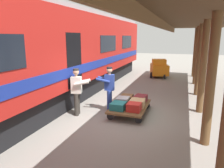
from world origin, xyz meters
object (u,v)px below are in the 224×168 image
suitcase_tan_vintage (137,103)px  suitcase_maroon_trunk (140,99)px  baggage_tug (159,68)px  suitcase_red_plastic (134,107)px  suitcase_gray_aluminum (123,101)px  suitcase_brown_leather (127,98)px  suitcase_teal_softside (118,106)px  porter_in_overalls (109,87)px  luggage_cart (130,106)px  porter_by_door (77,90)px  train_car (40,56)px

suitcase_tan_vintage → suitcase_maroon_trunk: bearing=-90.0°
suitcase_maroon_trunk → baggage_tug: bearing=-89.0°
suitcase_red_plastic → suitcase_gray_aluminum: size_ratio=0.94×
suitcase_brown_leather → suitcase_tan_vintage: bearing=134.9°
suitcase_brown_leather → suitcase_gray_aluminum: 0.56m
suitcase_teal_softside → baggage_tug: baggage_tug is taller
suitcase_brown_leather → porter_in_overalls: 0.90m
suitcase_maroon_trunk → porter_in_overalls: (1.12, 0.49, 0.48)m
suitcase_gray_aluminum → suitcase_maroon_trunk: suitcase_gray_aluminum is taller
suitcase_gray_aluminum → suitcase_tan_vintage: bearing=180.0°
suitcase_red_plastic → porter_in_overalls: porter_in_overalls is taller
suitcase_brown_leather → suitcase_tan_vintage: size_ratio=0.90×
suitcase_tan_vintage → baggage_tug: bearing=-89.1°
luggage_cart → suitcase_teal_softside: 0.64m
suitcase_brown_leather → luggage_cart: bearing=116.5°
suitcase_tan_vintage → suitcase_red_plastic: bearing=90.0°
suitcase_red_plastic → suitcase_teal_softside: bearing=0.0°
luggage_cart → suitcase_maroon_trunk: (-0.28, -0.56, 0.17)m
suitcase_tan_vintage → porter_in_overalls: 1.22m
suitcase_brown_leather → porter_by_door: 2.03m
porter_in_overalls → suitcase_maroon_trunk: bearing=-156.4°
luggage_cart → suitcase_brown_leather: bearing=-63.5°
porter_in_overalls → porter_by_door: size_ratio=1.00×
train_car → suitcase_teal_softside: (-3.30, 0.27, -1.62)m
suitcase_red_plastic → porter_by_door: size_ratio=0.27×
luggage_cart → porter_by_door: bearing=21.9°
suitcase_maroon_trunk → suitcase_tan_vintage: bearing=90.0°
train_car → suitcase_brown_leather: 3.78m
suitcase_gray_aluminum → porter_by_door: porter_by_door is taller
train_car → suitcase_tan_vintage: (-3.85, -0.29, -1.62)m
luggage_cart → suitcase_tan_vintage: 0.33m
train_car → suitcase_brown_leather: (-3.30, -0.84, -1.63)m
train_car → suitcase_red_plastic: bearing=176.0°
porter_in_overalls → baggage_tug: bearing=-97.3°
luggage_cart → porter_in_overalls: (0.85, -0.06, 0.65)m
luggage_cart → suitcase_tan_vintage: bearing=-180.0°
suitcase_teal_softside → porter_by_door: porter_by_door is taller
suitcase_maroon_trunk → porter_in_overalls: 1.31m
luggage_cart → suitcase_teal_softside: size_ratio=3.75×
luggage_cart → suitcase_maroon_trunk: bearing=-116.5°
suitcase_tan_vintage → suitcase_maroon_trunk: 0.56m
suitcase_brown_leather → suitcase_gray_aluminum: (0.00, 0.56, 0.03)m
porter_by_door → baggage_tug: (-1.94, -8.52, -0.30)m
suitcase_brown_leather → suitcase_gray_aluminum: bearing=90.0°
luggage_cart → porter_by_door: size_ratio=1.19×
suitcase_teal_softside → suitcase_brown_leather: bearing=-90.0°
luggage_cart → suitcase_tan_vintage: size_ratio=3.45×
train_car → suitcase_teal_softside: bearing=175.4°
train_car → suitcase_tan_vintage: train_car is taller
porter_in_overalls → suitcase_tan_vintage: bearing=176.7°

